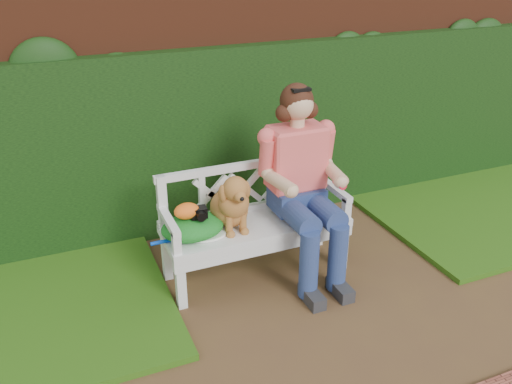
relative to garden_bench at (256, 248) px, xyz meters
name	(u,v)px	position (x,y,z in m)	size (l,w,h in m)	color
ground	(335,312)	(0.35, -0.72, -0.24)	(60.00, 60.00, 0.00)	#523621
brick_wall	(241,104)	(0.35, 1.18, 0.86)	(10.00, 0.30, 2.20)	#612B17
ivy_hedge	(250,136)	(0.35, 0.96, 0.61)	(10.00, 0.18, 1.70)	#1D4712
grass_right	(491,204)	(2.75, 0.18, -0.21)	(2.60, 2.00, 0.05)	#1B450E
garden_bench	(256,248)	(0.00, 0.00, 0.00)	(1.58, 0.60, 0.48)	white
seated_woman	(299,179)	(0.36, -0.02, 0.57)	(0.68, 0.91, 1.62)	#D1295A
dog	(230,199)	(-0.21, 0.01, 0.48)	(0.32, 0.43, 0.48)	brown
tennis_racket	(203,234)	(-0.46, -0.03, 0.26)	(0.63, 0.26, 0.03)	silver
green_bag	(193,227)	(-0.53, -0.02, 0.32)	(0.48, 0.37, 0.16)	green
camera_item	(199,212)	(-0.48, -0.04, 0.44)	(0.12, 0.09, 0.08)	black
baseball_glove	(187,211)	(-0.57, -0.02, 0.47)	(0.19, 0.14, 0.12)	orange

